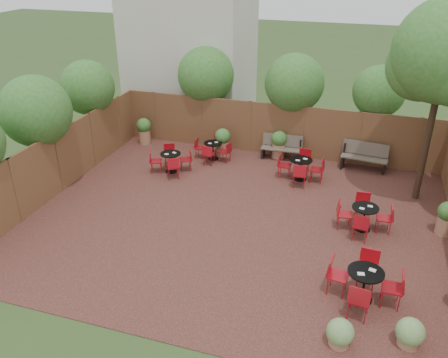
% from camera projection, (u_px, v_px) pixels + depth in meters
% --- Properties ---
extents(ground, '(80.00, 80.00, 0.00)m').
position_uv_depth(ground, '(238.00, 219.00, 13.58)').
color(ground, '#354F23').
rests_on(ground, ground).
extents(courtyard_paving, '(12.00, 10.00, 0.02)m').
position_uv_depth(courtyard_paving, '(238.00, 219.00, 13.58)').
color(courtyard_paving, '#3D1D19').
rests_on(courtyard_paving, ground).
extents(fence_back, '(12.00, 0.08, 2.00)m').
position_uv_depth(fence_back, '(275.00, 130.00, 17.38)').
color(fence_back, brown).
rests_on(fence_back, ground).
extents(fence_left, '(0.08, 10.00, 2.00)m').
position_uv_depth(fence_left, '(58.00, 163.00, 14.76)').
color(fence_left, brown).
rests_on(fence_left, ground).
extents(neighbour_building, '(5.00, 4.00, 8.00)m').
position_uv_depth(neighbour_building, '(190.00, 29.00, 19.79)').
color(neighbour_building, beige).
rests_on(neighbour_building, ground).
extents(overhang_foliage, '(15.24, 10.23, 2.20)m').
position_uv_depth(overhang_foliage, '(211.00, 99.00, 15.42)').
color(overhang_foliage, '#2F6621').
rests_on(overhang_foliage, ground).
extents(courtyard_tree, '(2.99, 2.93, 6.06)m').
position_uv_depth(courtyard_tree, '(445.00, 58.00, 12.71)').
color(courtyard_tree, black).
rests_on(courtyard_tree, courtyard_paving).
extents(park_bench_left, '(1.50, 0.53, 0.91)m').
position_uv_depth(park_bench_left, '(282.00, 147.00, 17.20)').
color(park_bench_left, brown).
rests_on(park_bench_left, courtyard_paving).
extents(park_bench_right, '(1.63, 0.68, 0.98)m').
position_uv_depth(park_bench_right, '(365.00, 156.00, 16.38)').
color(park_bench_right, brown).
rests_on(park_bench_right, courtyard_paving).
extents(bistro_tables, '(8.33, 7.79, 0.91)m').
position_uv_depth(bistro_tables, '(281.00, 194.00, 14.06)').
color(bistro_tables, black).
rests_on(bistro_tables, courtyard_paving).
extents(planters, '(11.42, 4.25, 1.06)m').
position_uv_depth(planters, '(251.00, 151.00, 16.66)').
color(planters, '#9A6B4D').
rests_on(planters, courtyard_paving).
extents(low_shrubs, '(3.00, 2.51, 0.63)m').
position_uv_depth(low_shrubs, '(404.00, 321.00, 9.49)').
color(low_shrubs, '#9A6B4D').
rests_on(low_shrubs, courtyard_paving).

